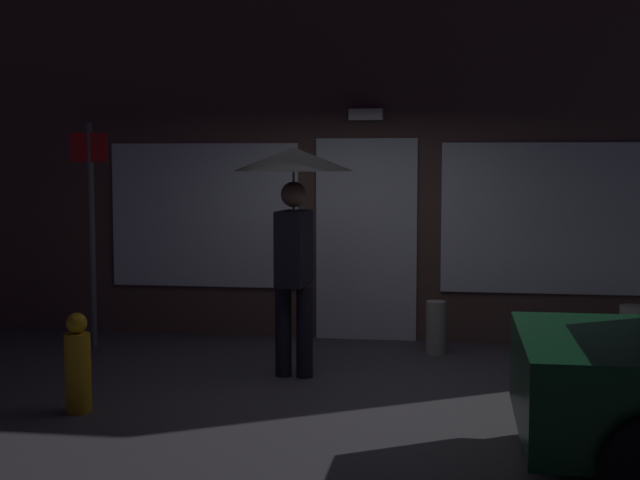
% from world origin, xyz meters
% --- Properties ---
extents(ground_plane, '(18.00, 18.00, 0.00)m').
position_xyz_m(ground_plane, '(0.00, 0.00, 0.00)').
color(ground_plane, '#423F44').
extents(building_facade, '(9.65, 0.48, 4.57)m').
position_xyz_m(building_facade, '(0.00, 2.35, 2.26)').
color(building_facade, brown).
rests_on(building_facade, ground).
extents(person_with_umbrella, '(1.07, 1.07, 2.08)m').
position_xyz_m(person_with_umbrella, '(-0.48, 0.35, 1.64)').
color(person_with_umbrella, black).
rests_on(person_with_umbrella, ground).
extents(street_sign_post, '(0.40, 0.07, 2.35)m').
position_xyz_m(street_sign_post, '(-2.80, 1.34, 1.33)').
color(street_sign_post, '#595B60').
rests_on(street_sign_post, ground).
extents(sidewalk_bollard, '(0.20, 0.20, 0.54)m').
position_xyz_m(sidewalk_bollard, '(0.78, 1.52, 0.27)').
color(sidewalk_bollard, '#9E998E').
rests_on(sidewalk_bollard, ground).
extents(sidewalk_bollard_2, '(0.26, 0.26, 0.60)m').
position_xyz_m(sidewalk_bollard_2, '(2.63, 1.11, 0.30)').
color(sidewalk_bollard_2, '#9E998E').
rests_on(sidewalk_bollard_2, ground).
extents(fire_hydrant, '(0.20, 0.20, 0.79)m').
position_xyz_m(fire_hydrant, '(-1.94, -1.05, 0.37)').
color(fire_hydrant, gold).
rests_on(fire_hydrant, ground).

